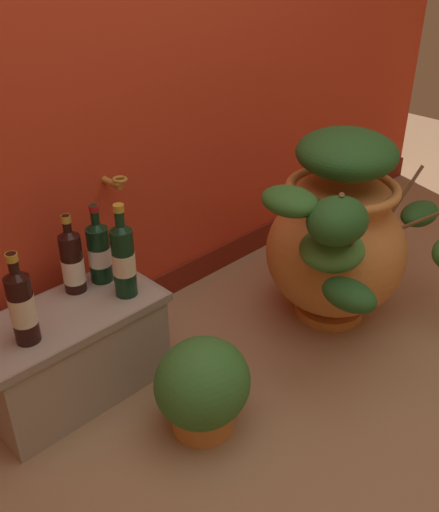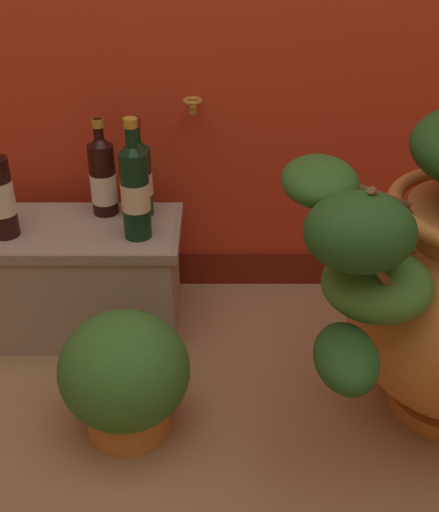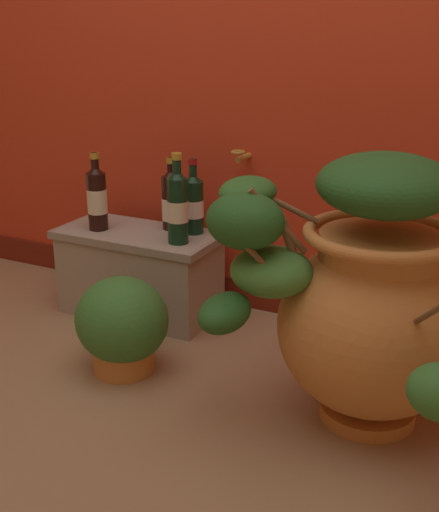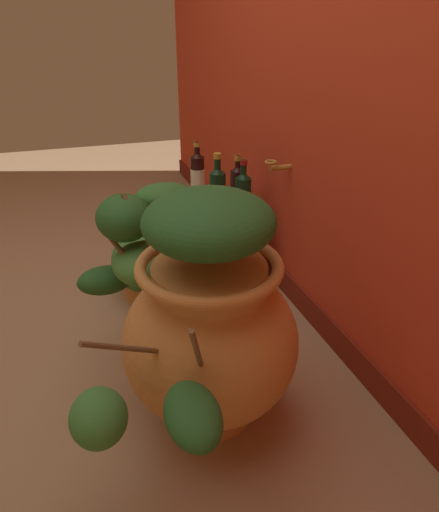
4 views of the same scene
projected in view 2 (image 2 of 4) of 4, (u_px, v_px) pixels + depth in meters
name	position (u px, v px, depth m)	size (l,w,h in m)	color
stone_ledge	(72.00, 274.00, 1.96)	(0.65, 0.32, 0.35)	#9E9384
wine_bottle_left	(137.00, 175.00, 1.88)	(0.08, 0.08, 0.30)	black
wine_bottle_middle	(134.00, 188.00, 1.75)	(0.08, 0.08, 0.34)	black
wine_bottle_back	(102.00, 175.00, 1.89)	(0.08, 0.08, 0.29)	black
potted_shrub	(124.00, 377.00, 1.59)	(0.32, 0.30, 0.34)	#CC7F3D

